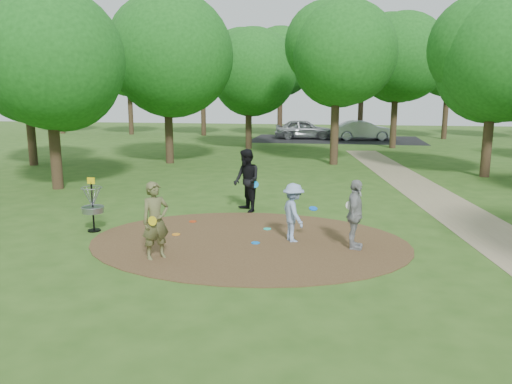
# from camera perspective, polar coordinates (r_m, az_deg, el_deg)

# --- Properties ---
(ground) EXTENTS (100.00, 100.00, 0.00)m
(ground) POSITION_cam_1_polar(r_m,az_deg,el_deg) (13.17, -0.86, -5.71)
(ground) COLOR #2D5119
(ground) RESTS_ON ground
(dirt_clearing) EXTENTS (8.40, 8.40, 0.02)m
(dirt_clearing) POSITION_cam_1_polar(r_m,az_deg,el_deg) (13.17, -0.87, -5.67)
(dirt_clearing) COLOR #47301C
(dirt_clearing) RESTS_ON ground
(footpath) EXTENTS (7.55, 39.89, 0.01)m
(footpath) POSITION_cam_1_polar(r_m,az_deg,el_deg) (15.48, 25.07, -4.18)
(footpath) COLOR #8C7A5B
(footpath) RESTS_ON ground
(parking_lot) EXTENTS (14.00, 8.00, 0.01)m
(parking_lot) POSITION_cam_1_polar(r_m,az_deg,el_deg) (42.56, 9.13, 5.96)
(parking_lot) COLOR black
(parking_lot) RESTS_ON ground
(player_observer_with_disc) EXTENTS (0.79, 0.79, 1.84)m
(player_observer_with_disc) POSITION_cam_1_polar(r_m,az_deg,el_deg) (11.86, -11.41, -3.24)
(player_observer_with_disc) COLOR brown
(player_observer_with_disc) RESTS_ON ground
(player_throwing_with_disc) EXTENTS (1.14, 1.16, 1.55)m
(player_throwing_with_disc) POSITION_cam_1_polar(r_m,az_deg,el_deg) (13.03, 4.29, -2.38)
(player_throwing_with_disc) COLOR #8CA4D1
(player_throwing_with_disc) RESTS_ON ground
(player_walking_with_disc) EXTENTS (1.21, 1.27, 2.07)m
(player_walking_with_disc) POSITION_cam_1_polar(r_m,az_deg,el_deg) (16.27, -1.09, 1.31)
(player_walking_with_disc) COLOR black
(player_walking_with_disc) RESTS_ON ground
(player_waiting_with_disc) EXTENTS (0.56, 1.08, 1.76)m
(player_waiting_with_disc) POSITION_cam_1_polar(r_m,az_deg,el_deg) (12.60, 11.25, -2.56)
(player_waiting_with_disc) COLOR gray
(player_waiting_with_disc) RESTS_ON ground
(disc_ground_cyan) EXTENTS (0.22, 0.22, 0.02)m
(disc_ground_cyan) POSITION_cam_1_polar(r_m,az_deg,el_deg) (14.28, 1.30, -4.23)
(disc_ground_cyan) COLOR #1AD5B9
(disc_ground_cyan) RESTS_ON dirt_clearing
(disc_ground_blue) EXTENTS (0.22, 0.22, 0.02)m
(disc_ground_blue) POSITION_cam_1_polar(r_m,az_deg,el_deg) (12.98, -0.06, -5.83)
(disc_ground_blue) COLOR #0D76E8
(disc_ground_blue) RESTS_ON dirt_clearing
(disc_ground_red) EXTENTS (0.22, 0.22, 0.02)m
(disc_ground_red) POSITION_cam_1_polar(r_m,az_deg,el_deg) (15.21, -7.24, -3.35)
(disc_ground_red) COLOR red
(disc_ground_red) RESTS_ON dirt_clearing
(car_left) EXTENTS (5.00, 2.39, 1.65)m
(car_left) POSITION_cam_1_polar(r_m,az_deg,el_deg) (42.72, 5.47, 7.17)
(car_left) COLOR #9EA0A5
(car_left) RESTS_ON ground
(car_right) EXTENTS (5.11, 2.58, 1.61)m
(car_right) POSITION_cam_1_polar(r_m,az_deg,el_deg) (42.23, 12.11, 6.90)
(car_right) COLOR #A6A8AE
(car_right) RESTS_ON ground
(disc_ground_orange) EXTENTS (0.22, 0.22, 0.02)m
(disc_ground_orange) POSITION_cam_1_polar(r_m,az_deg,el_deg) (13.91, -9.12, -4.80)
(disc_ground_orange) COLOR orange
(disc_ground_orange) RESTS_ON dirt_clearing
(disc_golf_basket) EXTENTS (0.63, 0.63, 1.54)m
(disc_golf_basket) POSITION_cam_1_polar(r_m,az_deg,el_deg) (14.69, -18.20, -0.97)
(disc_golf_basket) COLOR black
(disc_golf_basket) RESTS_ON ground
(tree_ring) EXTENTS (37.75, 45.68, 9.04)m
(tree_ring) POSITION_cam_1_polar(r_m,az_deg,el_deg) (21.91, 8.94, 14.84)
(tree_ring) COLOR #332316
(tree_ring) RESTS_ON ground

